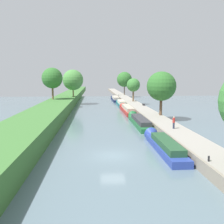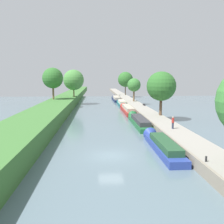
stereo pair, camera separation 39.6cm
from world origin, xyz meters
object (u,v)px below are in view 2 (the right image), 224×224
object	(u,v)px
narrowboat_teal	(121,103)
mooring_bollard_near	(206,159)
narrowboat_red	(127,109)
narrowboat_navy	(116,99)
person_walking	(173,122)
narrowboat_blue	(162,145)
mooring_bollard_far	(120,95)
park_bench	(144,104)
narrowboat_green	(139,121)

from	to	relation	value
narrowboat_teal	mooring_bollard_near	xyz separation A→B (m)	(1.69, -50.84, 0.68)
narrowboat_red	mooring_bollard_near	distance (m)	36.68
narrowboat_navy	person_walking	xyz separation A→B (m)	(3.33, -53.61, 1.34)
narrowboat_blue	narrowboat_red	xyz separation A→B (m)	(-0.09, 29.58, 0.09)
narrowboat_red	mooring_bollard_near	world-z (taller)	narrowboat_red
mooring_bollard_far	park_bench	world-z (taller)	park_bench
narrowboat_green	narrowboat_red	size ratio (longest dim) A/B	0.93
narrowboat_green	narrowboat_red	distance (m)	14.69
mooring_bollard_far	park_bench	bearing A→B (deg)	-85.21
narrowboat_teal	mooring_bollard_far	distance (m)	23.01
narrowboat_blue	narrowboat_navy	bearing A→B (deg)	90.26
park_bench	narrowboat_blue	bearing A→B (deg)	-97.80
narrowboat_navy	park_bench	xyz separation A→B (m)	(4.83, -26.14, 0.82)
narrowboat_green	narrowboat_teal	distance (m)	28.90
narrowboat_blue	mooring_bollard_far	size ratio (longest dim) A/B	26.51
narrowboat_green	park_bench	world-z (taller)	park_bench
person_walking	mooring_bollard_far	xyz separation A→B (m)	(-1.30, 60.88, -0.65)
person_walking	park_bench	xyz separation A→B (m)	(1.50, 27.47, -0.53)
narrowboat_blue	narrowboat_navy	world-z (taller)	narrowboat_navy
narrowboat_teal	mooring_bollard_far	world-z (taller)	mooring_bollard_far
person_walking	narrowboat_teal	bearing A→B (deg)	94.51
narrowboat_teal	park_bench	bearing A→B (deg)	-66.78
park_bench	person_walking	bearing A→B (deg)	-93.13
person_walking	mooring_bollard_far	world-z (taller)	person_walking
narrowboat_blue	narrowboat_red	size ratio (longest dim) A/B	0.76
narrowboat_green	person_walking	size ratio (longest dim) A/B	8.71
narrowboat_teal	person_walking	world-z (taller)	person_walking
narrowboat_blue	narrowboat_teal	bearing A→B (deg)	89.91
narrowboat_green	mooring_bollard_near	xyz separation A→B (m)	(1.74, -21.93, 0.73)
narrowboat_navy	person_walking	distance (m)	53.73
person_walking	narrowboat_green	bearing A→B (deg)	108.61
narrowboat_navy	mooring_bollard_near	world-z (taller)	mooring_bollard_near
narrowboat_teal	person_walking	xyz separation A→B (m)	(2.99, -37.94, 1.33)
narrowboat_green	narrowboat_navy	xyz separation A→B (m)	(-0.29, 44.57, 0.04)
person_walking	mooring_bollard_near	world-z (taller)	person_walking
person_walking	mooring_bollard_far	bearing A→B (deg)	91.23
narrowboat_green	mooring_bollard_far	bearing A→B (deg)	88.08
person_walking	park_bench	bearing A→B (deg)	86.87
mooring_bollard_far	narrowboat_teal	bearing A→B (deg)	-94.22
narrowboat_navy	narrowboat_red	bearing A→B (deg)	-89.66
person_walking	mooring_bollard_near	bearing A→B (deg)	-95.77
narrowboat_teal	mooring_bollard_far	size ratio (longest dim) A/B	25.55
narrowboat_blue	narrowboat_green	size ratio (longest dim) A/B	0.82
narrowboat_teal	mooring_bollard_far	xyz separation A→B (m)	(1.69, 22.94, 0.68)
narrowboat_green	mooring_bollard_far	world-z (taller)	mooring_bollard_far
narrowboat_navy	mooring_bollard_far	bearing A→B (deg)	74.39
narrowboat_navy	park_bench	bearing A→B (deg)	-79.52
mooring_bollard_far	narrowboat_green	bearing A→B (deg)	-91.92
park_bench	narrowboat_navy	bearing A→B (deg)	100.48
narrowboat_red	mooring_bollard_near	size ratio (longest dim) A/B	34.68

